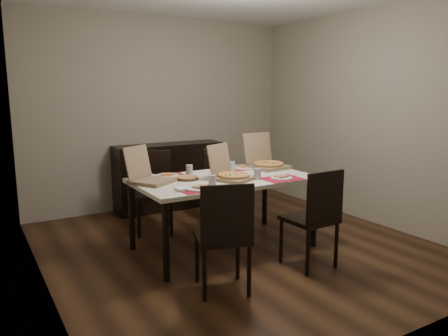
# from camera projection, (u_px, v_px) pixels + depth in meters

# --- Properties ---
(ground) EXTENTS (3.80, 4.00, 0.02)m
(ground) POSITION_uv_depth(u_px,v_px,m) (238.00, 247.00, 4.62)
(ground) COLOR #3D2412
(ground) RESTS_ON ground
(room_walls) EXTENTS (3.84, 4.02, 2.62)m
(room_walls) POSITION_uv_depth(u_px,v_px,m) (217.00, 80.00, 4.67)
(room_walls) COLOR gray
(room_walls) RESTS_ON ground
(sideboard) EXTENTS (1.50, 0.40, 0.90)m
(sideboard) POSITION_uv_depth(u_px,v_px,m) (169.00, 176.00, 6.04)
(sideboard) COLOR black
(sideboard) RESTS_ON ground
(dining_table) EXTENTS (1.80, 1.00, 0.75)m
(dining_table) POSITION_uv_depth(u_px,v_px,m) (224.00, 184.00, 4.46)
(dining_table) COLOR beige
(dining_table) RESTS_ON ground
(chair_near_left) EXTENTS (0.53, 0.53, 0.93)m
(chair_near_left) POSITION_uv_depth(u_px,v_px,m) (224.00, 233.00, 3.47)
(chair_near_left) COLOR black
(chair_near_left) RESTS_ON ground
(chair_near_right) EXTENTS (0.43, 0.43, 0.93)m
(chair_near_right) POSITION_uv_depth(u_px,v_px,m) (315.00, 215.00, 3.98)
(chair_near_right) COLOR black
(chair_near_right) RESTS_ON ground
(chair_far_left) EXTENTS (0.54, 0.54, 0.93)m
(chair_far_left) POSITION_uv_depth(u_px,v_px,m) (154.00, 188.00, 5.05)
(chair_far_left) COLOR black
(chair_far_left) RESTS_ON ground
(chair_far_right) EXTENTS (0.55, 0.55, 0.93)m
(chair_far_right) POSITION_uv_depth(u_px,v_px,m) (222.00, 182.00, 5.37)
(chair_far_right) COLOR black
(chair_far_right) RESTS_ON ground
(setting_near_left) EXTENTS (0.47, 0.30, 0.11)m
(setting_near_left) POSITION_uv_depth(u_px,v_px,m) (201.00, 187.00, 3.95)
(setting_near_left) COLOR #AA0B25
(setting_near_left) RESTS_ON dining_table
(setting_near_right) EXTENTS (0.50, 0.30, 0.11)m
(setting_near_right) POSITION_uv_depth(u_px,v_px,m) (274.00, 177.00, 4.37)
(setting_near_right) COLOR #AA0B25
(setting_near_right) RESTS_ON dining_table
(setting_far_left) EXTENTS (0.49, 0.30, 0.11)m
(setting_far_left) POSITION_uv_depth(u_px,v_px,m) (171.00, 174.00, 4.50)
(setting_far_left) COLOR #AA0B25
(setting_far_left) RESTS_ON dining_table
(setting_far_right) EXTENTS (0.53, 0.30, 0.11)m
(setting_far_right) POSITION_uv_depth(u_px,v_px,m) (241.00, 167.00, 4.92)
(setting_far_right) COLOR #AA0B25
(setting_far_right) RESTS_ON dining_table
(napkin_loose) EXTENTS (0.16, 0.16, 0.02)m
(napkin_loose) POSITION_uv_depth(u_px,v_px,m) (237.00, 177.00, 4.44)
(napkin_loose) COLOR white
(napkin_loose) RESTS_ON dining_table
(pizza_box_center) EXTENTS (0.48, 0.49, 0.35)m
(pizza_box_center) POSITION_uv_depth(u_px,v_px,m) (231.00, 174.00, 4.33)
(pizza_box_center) COLOR brown
(pizza_box_center) RESTS_ON dining_table
(pizza_box_right) EXTENTS (0.42, 0.46, 0.39)m
(pizza_box_right) POSITION_uv_depth(u_px,v_px,m) (266.00, 163.00, 4.98)
(pizza_box_right) COLOR brown
(pizza_box_right) RESTS_ON dining_table
(pizza_box_left) EXTENTS (0.50, 0.51, 0.35)m
(pizza_box_left) POSITION_uv_depth(u_px,v_px,m) (149.00, 177.00, 4.20)
(pizza_box_left) COLOR brown
(pizza_box_left) RESTS_ON dining_table
(faina_plate) EXTENTS (0.24, 0.24, 0.03)m
(faina_plate) POSITION_uv_depth(u_px,v_px,m) (187.00, 178.00, 4.35)
(faina_plate) COLOR black
(faina_plate) RESTS_ON dining_table
(dip_bowl) EXTENTS (0.13, 0.13, 0.03)m
(dip_bowl) POSITION_uv_depth(u_px,v_px,m) (222.00, 172.00, 4.69)
(dip_bowl) COLOR white
(dip_bowl) RESTS_ON dining_table
(soda_bottle) EXTENTS (0.09, 0.09, 0.28)m
(soda_bottle) POSITION_uv_depth(u_px,v_px,m) (133.00, 168.00, 4.30)
(soda_bottle) COLOR silver
(soda_bottle) RESTS_ON dining_table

